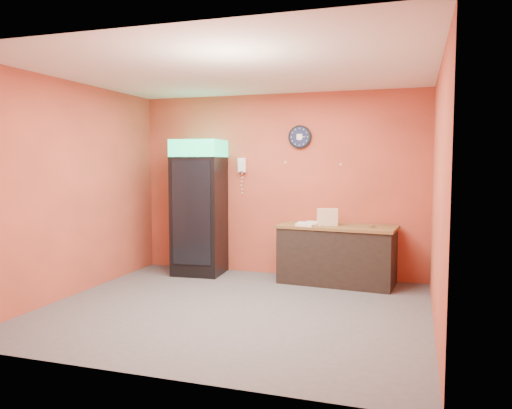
% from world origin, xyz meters
% --- Properties ---
extents(floor, '(4.50, 4.50, 0.00)m').
position_xyz_m(floor, '(0.00, 0.00, 0.00)').
color(floor, '#47474C').
rests_on(floor, ground).
extents(back_wall, '(4.50, 0.02, 2.80)m').
position_xyz_m(back_wall, '(0.00, 2.00, 1.40)').
color(back_wall, '#CB4F39').
rests_on(back_wall, floor).
extents(left_wall, '(0.02, 4.00, 2.80)m').
position_xyz_m(left_wall, '(-2.25, 0.00, 1.40)').
color(left_wall, '#CB4F39').
rests_on(left_wall, floor).
extents(right_wall, '(0.02, 4.00, 2.80)m').
position_xyz_m(right_wall, '(2.25, 0.00, 1.40)').
color(right_wall, '#CB4F39').
rests_on(right_wall, floor).
extents(ceiling, '(4.50, 4.00, 0.02)m').
position_xyz_m(ceiling, '(0.00, 0.00, 2.80)').
color(ceiling, white).
rests_on(ceiling, back_wall).
extents(beverage_cooler, '(0.78, 0.79, 2.09)m').
position_xyz_m(beverage_cooler, '(-1.19, 1.60, 1.02)').
color(beverage_cooler, black).
rests_on(beverage_cooler, floor).
extents(prep_counter, '(1.67, 0.85, 0.81)m').
position_xyz_m(prep_counter, '(0.97, 1.64, 0.40)').
color(prep_counter, black).
rests_on(prep_counter, floor).
extents(wall_clock, '(0.35, 0.06, 0.35)m').
position_xyz_m(wall_clock, '(0.33, 1.97, 2.13)').
color(wall_clock, black).
rests_on(wall_clock, back_wall).
extents(wall_phone, '(0.12, 0.11, 0.22)m').
position_xyz_m(wall_phone, '(-0.59, 1.95, 1.70)').
color(wall_phone, white).
rests_on(wall_phone, back_wall).
extents(butcher_paper, '(1.72, 0.90, 0.04)m').
position_xyz_m(butcher_paper, '(0.97, 1.64, 0.83)').
color(butcher_paper, brown).
rests_on(butcher_paper, prep_counter).
extents(sub_roll_stack, '(0.31, 0.17, 0.24)m').
position_xyz_m(sub_roll_stack, '(0.83, 1.57, 0.97)').
color(sub_roll_stack, beige).
rests_on(sub_roll_stack, butcher_paper).
extents(wrapped_sandwich_left, '(0.31, 0.17, 0.04)m').
position_xyz_m(wrapped_sandwich_left, '(0.56, 1.53, 0.87)').
color(wrapped_sandwich_left, silver).
rests_on(wrapped_sandwich_left, butcher_paper).
extents(wrapped_sandwich_mid, '(0.29, 0.18, 0.04)m').
position_xyz_m(wrapped_sandwich_mid, '(0.55, 1.38, 0.86)').
color(wrapped_sandwich_mid, silver).
rests_on(wrapped_sandwich_mid, butcher_paper).
extents(wrapped_sandwich_right, '(0.29, 0.14, 0.04)m').
position_xyz_m(wrapped_sandwich_right, '(0.65, 1.69, 0.87)').
color(wrapped_sandwich_right, silver).
rests_on(wrapped_sandwich_right, butcher_paper).
extents(kitchen_tool, '(0.06, 0.06, 0.06)m').
position_xyz_m(kitchen_tool, '(0.73, 1.64, 0.87)').
color(kitchen_tool, silver).
rests_on(kitchen_tool, butcher_paper).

